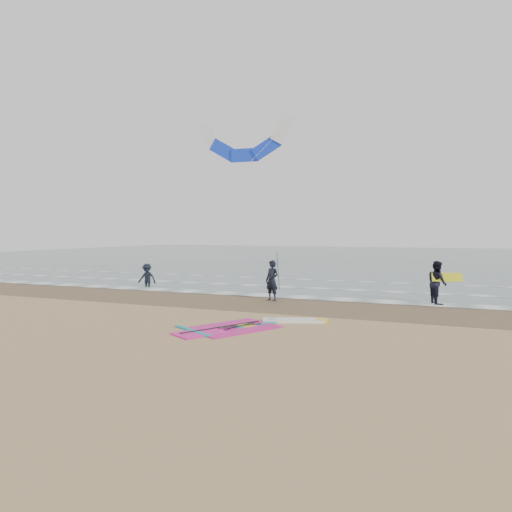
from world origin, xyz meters
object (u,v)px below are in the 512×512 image
at_px(person_walking, 437,283).
at_px(person_wading, 147,272).
at_px(person_standing, 272,281).
at_px(surf_kite, 244,144).
at_px(windsurf_rig, 251,326).

bearing_deg(person_walking, person_wading, 63.11).
distance_m(person_standing, person_walking, 7.44).
xyz_separation_m(person_walking, surf_kite, (-11.57, 5.29, 7.91)).
height_order(windsurf_rig, person_standing, person_standing).
distance_m(windsurf_rig, person_standing, 6.03).
bearing_deg(surf_kite, person_standing, -58.22).
distance_m(person_wading, surf_kite, 10.18).
bearing_deg(person_walking, windsurf_rig, 117.74).
bearing_deg(person_wading, person_standing, -23.88).
bearing_deg(person_wading, windsurf_rig, -47.52).
bearing_deg(surf_kite, person_wading, -134.72).
bearing_deg(person_walking, person_standing, 79.37).
xyz_separation_m(person_standing, person_walking, (7.24, 1.70, 0.02)).
distance_m(person_standing, person_wading, 9.10).
distance_m(windsurf_rig, person_walking, 9.65).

